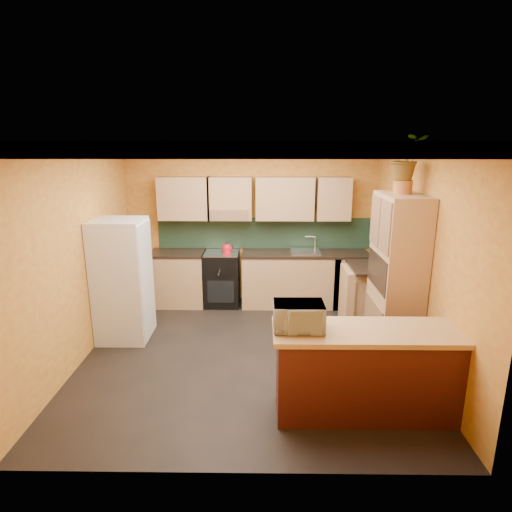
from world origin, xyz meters
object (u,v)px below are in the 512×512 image
Objects in this scene: fridge at (122,280)px; microwave at (298,316)px; pantry at (396,279)px; breakfast_bar at (367,375)px; stove at (222,278)px; base_cabinets_back at (259,279)px.

fridge is 3.49× the size of microwave.
fridge is 2.88m from microwave.
pantry is 1.51m from breakfast_bar.
pantry is 1.17× the size of breakfast_bar.
pantry is at bearing 42.54° from microwave.
pantry reaches higher than stove.
breakfast_bar is at bearing -60.46° from stove.
stove is at bearing 119.54° from breakfast_bar.
microwave is (-1.32, -1.24, 0.01)m from pantry.
microwave is at bearing -37.27° from fridge.
microwave is (2.28, -1.74, 0.21)m from fridge.
fridge is 0.81× the size of pantry.
breakfast_bar is at bearing -116.37° from pantry.
microwave is at bearing -71.40° from stove.
stove is at bearing -180.00° from base_cabinets_back.
base_cabinets_back is at bearing 35.06° from fridge.
breakfast_bar is at bearing -0.70° from microwave.
base_cabinets_back is at bearing 0.00° from stove.
stove is at bearing 46.44° from fridge.
fridge is 3.64m from pantry.
base_cabinets_back is 3.25m from breakfast_bar.
fridge is at bearing 149.81° from breakfast_bar.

